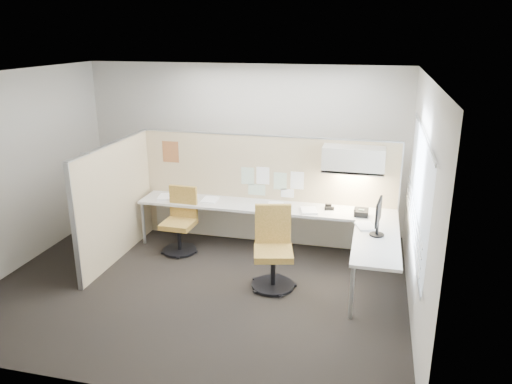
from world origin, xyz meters
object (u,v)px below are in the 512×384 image
(desk, at_px, (284,218))
(phone, at_px, (361,212))
(chair_left, at_px, (180,222))
(monitor, at_px, (378,216))
(chair_right, at_px, (273,250))

(desk, xyz_separation_m, phone, (1.13, 0.03, 0.18))
(desk, height_order, chair_left, chair_left)
(phone, bearing_deg, monitor, -69.63)
(phone, bearing_deg, chair_left, -173.03)
(monitor, distance_m, phone, 0.77)
(desk, distance_m, monitor, 1.58)
(chair_right, distance_m, phone, 1.52)
(monitor, height_order, phone, monitor)
(desk, bearing_deg, phone, 1.74)
(chair_left, distance_m, monitor, 3.05)
(chair_right, bearing_deg, monitor, -0.62)
(chair_left, xyz_separation_m, phone, (2.73, 0.25, 0.31))
(chair_left, height_order, monitor, monitor)
(desk, relative_size, monitor, 8.23)
(chair_left, xyz_separation_m, monitor, (2.96, -0.45, 0.54))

